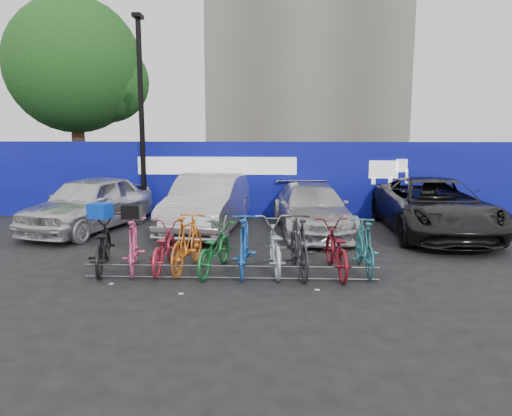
# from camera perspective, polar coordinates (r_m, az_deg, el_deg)

# --- Properties ---
(ground) EXTENTS (100.00, 100.00, 0.00)m
(ground) POSITION_cam_1_polar(r_m,az_deg,el_deg) (10.17, -2.61, -7.23)
(ground) COLOR black
(ground) RESTS_ON ground
(hoarding) EXTENTS (22.00, 0.18, 2.40)m
(hoarding) POSITION_cam_1_polar(r_m,az_deg,el_deg) (15.81, -0.80, 3.26)
(hoarding) COLOR #090F7D
(hoarding) RESTS_ON ground
(tree) EXTENTS (5.40, 5.20, 7.80)m
(tree) POSITION_cam_1_polar(r_m,az_deg,el_deg) (21.28, -19.42, 14.77)
(tree) COLOR #382314
(tree) RESTS_ON ground
(lamppost) EXTENTS (0.25, 0.50, 6.11)m
(lamppost) POSITION_cam_1_polar(r_m,az_deg,el_deg) (15.63, -12.97, 10.54)
(lamppost) COLOR black
(lamppost) RESTS_ON ground
(bike_rack) EXTENTS (5.60, 0.03, 0.30)m
(bike_rack) POSITION_cam_1_polar(r_m,az_deg,el_deg) (9.55, -2.92, -7.33)
(bike_rack) COLOR #595B60
(bike_rack) RESTS_ON ground
(car_0) EXTENTS (3.02, 4.81, 1.53)m
(car_0) POSITION_cam_1_polar(r_m,az_deg,el_deg) (14.64, -18.51, 0.52)
(car_0) COLOR silver
(car_0) RESTS_ON ground
(car_1) EXTENTS (2.15, 4.89, 1.56)m
(car_1) POSITION_cam_1_polar(r_m,az_deg,el_deg) (13.87, -5.51, 0.57)
(car_1) COLOR #ADADB1
(car_1) RESTS_ON ground
(car_2) EXTENTS (2.25, 4.66, 1.31)m
(car_2) POSITION_cam_1_polar(r_m,az_deg,el_deg) (13.72, 6.39, -0.08)
(car_2) COLOR #B6B5BB
(car_2) RESTS_ON ground
(car_3) EXTENTS (2.53, 5.41, 1.50)m
(car_3) POSITION_cam_1_polar(r_m,az_deg,el_deg) (14.21, 19.65, 0.14)
(car_3) COLOR black
(car_3) RESTS_ON ground
(bike_0) EXTENTS (1.16, 2.15, 1.07)m
(bike_0) POSITION_cam_1_polar(r_m,az_deg,el_deg) (10.60, -17.21, -3.94)
(bike_0) COLOR black
(bike_0) RESTS_ON ground
(bike_1) EXTENTS (0.89, 1.89, 1.09)m
(bike_1) POSITION_cam_1_polar(r_m,az_deg,el_deg) (10.34, -13.85, -4.08)
(bike_1) COLOR #E15188
(bike_1) RESTS_ON ground
(bike_2) EXTENTS (0.65, 1.81, 0.94)m
(bike_2) POSITION_cam_1_polar(r_m,az_deg,el_deg) (10.33, -10.53, -4.40)
(bike_2) COLOR #AE2239
(bike_2) RESTS_ON ground
(bike_3) EXTENTS (0.82, 1.98, 1.15)m
(bike_3) POSITION_cam_1_polar(r_m,az_deg,el_deg) (10.19, -7.85, -3.92)
(bike_3) COLOR orange
(bike_3) RESTS_ON ground
(bike_4) EXTENTS (1.00, 1.91, 0.95)m
(bike_4) POSITION_cam_1_polar(r_m,az_deg,el_deg) (10.03, -4.83, -4.66)
(bike_4) COLOR #176F2E
(bike_4) RESTS_ON ground
(bike_5) EXTENTS (0.55, 1.92, 1.16)m
(bike_5) POSITION_cam_1_polar(r_m,az_deg,el_deg) (9.90, -1.35, -4.22)
(bike_5) COLOR #1C55B0
(bike_5) RESTS_ON ground
(bike_6) EXTENTS (0.88, 2.07, 1.06)m
(bike_6) POSITION_cam_1_polar(r_m,az_deg,el_deg) (10.05, 2.07, -4.30)
(bike_6) COLOR #B1B5B9
(bike_6) RESTS_ON ground
(bike_7) EXTENTS (0.78, 2.01, 1.17)m
(bike_7) POSITION_cam_1_polar(r_m,az_deg,el_deg) (9.87, 4.95, -4.23)
(bike_7) COLOR #242427
(bike_7) RESTS_ON ground
(bike_8) EXTENTS (0.85, 2.02, 1.03)m
(bike_8) POSITION_cam_1_polar(r_m,az_deg,el_deg) (9.98, 9.08, -4.58)
(bike_8) COLOR maroon
(bike_8) RESTS_ON ground
(bike_9) EXTENTS (0.53, 1.79, 1.07)m
(bike_9) POSITION_cam_1_polar(r_m,az_deg,el_deg) (10.21, 12.30, -4.25)
(bike_9) COLOR #237079
(bike_9) RESTS_ON ground
(cargo_crate) EXTENTS (0.49, 0.43, 0.30)m
(cargo_crate) POSITION_cam_1_polar(r_m,az_deg,el_deg) (10.47, -17.40, -0.29)
(cargo_crate) COLOR #0837C4
(cargo_crate) RESTS_ON bike_0
(cargo_topcase) EXTENTS (0.37, 0.34, 0.27)m
(cargo_topcase) POSITION_cam_1_polar(r_m,az_deg,el_deg) (10.20, -14.00, -0.37)
(cargo_topcase) COLOR black
(cargo_topcase) RESTS_ON bike_1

